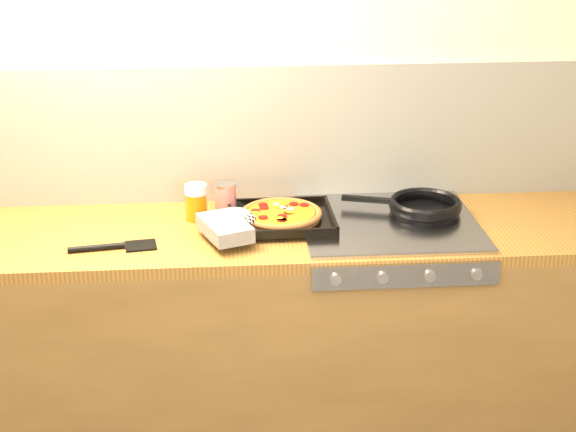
{
  "coord_description": "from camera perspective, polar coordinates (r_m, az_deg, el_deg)",
  "views": [
    {
      "loc": [
        -0.12,
        -1.68,
        2.04
      ],
      "look_at": [
        0.1,
        1.08,
        0.95
      ],
      "focal_mm": 55.0,
      "sensor_mm": 36.0,
      "label": 1
    }
  ],
  "objects": [
    {
      "name": "tomato_can",
      "position": [
        3.13,
        -4.06,
        1.16
      ],
      "size": [
        0.1,
        0.1,
        0.11
      ],
      "color": "#AF0E18",
      "rests_on": "counter_run"
    },
    {
      "name": "room_shell",
      "position": [
        3.2,
        -2.24,
        5.31
      ],
      "size": [
        3.2,
        3.2,
        3.2
      ],
      "color": "white",
      "rests_on": "ground"
    },
    {
      "name": "black_spatula",
      "position": [
        2.9,
        -11.13,
        -1.97
      ],
      "size": [
        0.29,
        0.1,
        0.02
      ],
      "color": "black",
      "rests_on": "counter_run"
    },
    {
      "name": "juice_glass",
      "position": [
        3.08,
        -5.96,
        0.91
      ],
      "size": [
        0.09,
        0.09,
        0.13
      ],
      "color": "orange",
      "rests_on": "counter_run"
    },
    {
      "name": "frying_pan",
      "position": [
        3.13,
        8.75,
        0.63
      ],
      "size": [
        0.45,
        0.32,
        0.04
      ],
      "color": "black",
      "rests_on": "stovetop"
    },
    {
      "name": "counter_run",
      "position": [
        3.21,
        -1.82,
        -8.25
      ],
      "size": [
        3.2,
        0.62,
        0.9
      ],
      "color": "olive",
      "rests_on": "ground"
    },
    {
      "name": "wooden_spoon",
      "position": [
        3.18,
        -0.67,
        0.66
      ],
      "size": [
        0.3,
        0.04,
        0.02
      ],
      "color": "#B0704A",
      "rests_on": "counter_run"
    },
    {
      "name": "stovetop",
      "position": [
        3.06,
        6.52,
        -0.45
      ],
      "size": [
        0.6,
        0.56,
        0.02
      ],
      "primitive_type": "cube",
      "color": "#A0A0A6",
      "rests_on": "counter_run"
    },
    {
      "name": "pizza_on_tray",
      "position": [
        2.99,
        -1.47,
        -0.13
      ],
      "size": [
        0.47,
        0.42,
        0.06
      ],
      "color": "black",
      "rests_on": "stovetop"
    }
  ]
}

